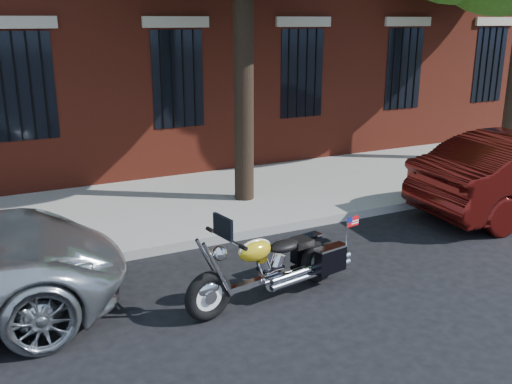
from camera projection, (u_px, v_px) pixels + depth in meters
name	position (u px, v px, depth m)	size (l,w,h in m)	color
ground	(299.00, 267.00, 8.16)	(120.00, 120.00, 0.00)	black
curb	(256.00, 231.00, 9.32)	(40.00, 0.16, 0.15)	gray
sidewalk	(213.00, 200.00, 10.93)	(40.00, 3.60, 0.15)	gray
motorcycle	(276.00, 266.00, 7.16)	(2.49, 0.96, 1.25)	black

